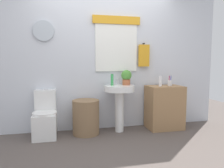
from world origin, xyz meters
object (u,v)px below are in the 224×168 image
at_px(wooden_cabinet, 164,107).
at_px(potted_plant, 126,77).
at_px(soap_bottle, 112,80).
at_px(toothbrush_cup, 170,83).
at_px(pedestal_sink, 119,97).
at_px(lotion_bottle, 160,81).
at_px(toilet, 45,119).
at_px(laundry_hamper, 86,117).

bearing_deg(wooden_cabinet, potted_plant, 175.18).
bearing_deg(soap_bottle, toothbrush_cup, -1.59).
xyz_separation_m(soap_bottle, toothbrush_cup, (1.08, -0.03, -0.07)).
xyz_separation_m(pedestal_sink, wooden_cabinet, (0.85, 0.00, -0.22)).
height_order(wooden_cabinet, lotion_bottle, lotion_bottle).
height_order(toilet, potted_plant, potted_plant).
xyz_separation_m(lotion_bottle, toothbrush_cup, (0.22, 0.06, -0.04)).
xyz_separation_m(laundry_hamper, pedestal_sink, (0.58, 0.00, 0.32)).
xyz_separation_m(toilet, toothbrush_cup, (2.21, -0.02, 0.55)).
height_order(pedestal_sink, wooden_cabinet, pedestal_sink).
xyz_separation_m(pedestal_sink, lotion_bottle, (0.74, -0.04, 0.27)).
relative_size(wooden_cabinet, soap_bottle, 3.98).
xyz_separation_m(wooden_cabinet, potted_plant, (-0.71, 0.06, 0.56)).
height_order(wooden_cabinet, toothbrush_cup, toothbrush_cup).
bearing_deg(lotion_bottle, toothbrush_cup, 15.32).
bearing_deg(laundry_hamper, wooden_cabinet, 0.00).
xyz_separation_m(wooden_cabinet, toothbrush_cup, (0.11, 0.02, 0.45)).
bearing_deg(potted_plant, wooden_cabinet, -4.82).
distance_m(soap_bottle, potted_plant, 0.26).
bearing_deg(toilet, potted_plant, 1.00).
xyz_separation_m(potted_plant, lotion_bottle, (0.60, -0.10, -0.08)).
bearing_deg(potted_plant, lotion_bottle, -9.43).
distance_m(potted_plant, toothbrush_cup, 0.83).
bearing_deg(potted_plant, laundry_hamper, -175.27).
height_order(soap_bottle, lotion_bottle, soap_bottle).
xyz_separation_m(pedestal_sink, toothbrush_cup, (0.96, 0.02, 0.23)).
bearing_deg(laundry_hamper, soap_bottle, 6.14).
bearing_deg(potted_plant, toothbrush_cup, -2.79).
distance_m(pedestal_sink, wooden_cabinet, 0.88).
xyz_separation_m(laundry_hamper, lotion_bottle, (1.33, -0.04, 0.59)).
bearing_deg(pedestal_sink, lotion_bottle, -3.08).
relative_size(potted_plant, lotion_bottle, 1.44).
bearing_deg(lotion_bottle, soap_bottle, 174.04).
xyz_separation_m(soap_bottle, potted_plant, (0.26, 0.01, 0.04)).
xyz_separation_m(potted_plant, toothbrush_cup, (0.82, -0.04, -0.12)).
distance_m(pedestal_sink, soap_bottle, 0.33).
bearing_deg(wooden_cabinet, laundry_hamper, 180.00).
distance_m(laundry_hamper, pedestal_sink, 0.67).
bearing_deg(lotion_bottle, pedestal_sink, 176.92).
relative_size(toilet, laundry_hamper, 1.33).
height_order(laundry_hamper, lotion_bottle, lotion_bottle).
bearing_deg(laundry_hamper, lotion_bottle, -1.73).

